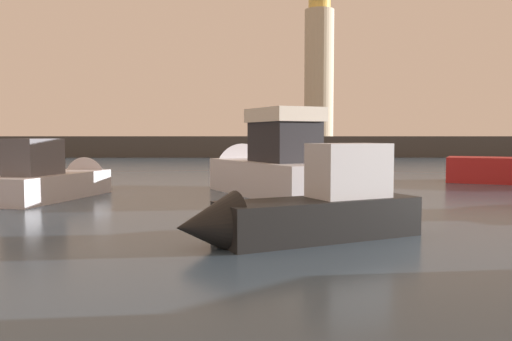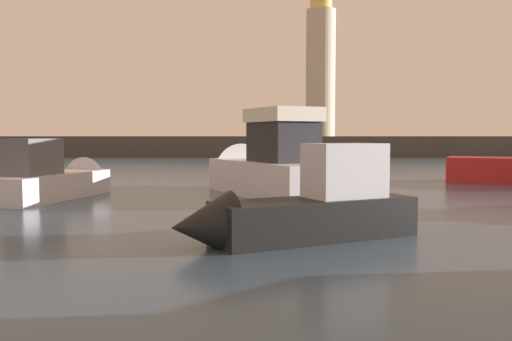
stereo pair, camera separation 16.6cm
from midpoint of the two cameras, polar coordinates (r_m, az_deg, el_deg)
ground_plane at (r=30.99m, az=-0.55°, el=-0.60°), size 220.00×220.00×0.00m
breakwater at (r=60.43m, az=-0.18°, el=2.60°), size 82.16×5.49×2.30m
lighthouse at (r=61.41m, az=7.24°, el=11.31°), size 3.30×3.30×17.25m
motorboat_1 at (r=11.94m, az=5.17°, el=-4.18°), size 5.81×3.78×2.36m
motorboat_2 at (r=21.77m, az=0.97°, el=0.33°), size 6.26×9.20×3.89m
motorboat_3 at (r=21.91m, az=-19.56°, el=-0.86°), size 3.55×7.08×2.66m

